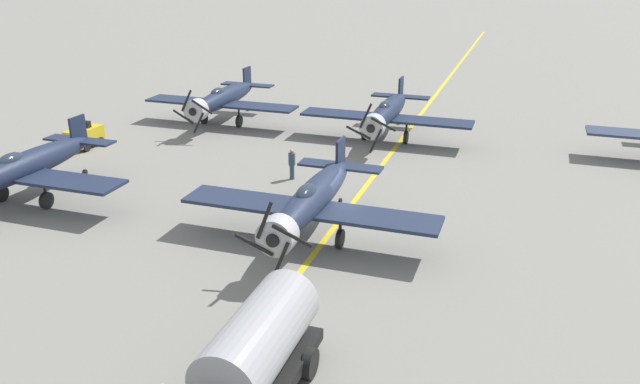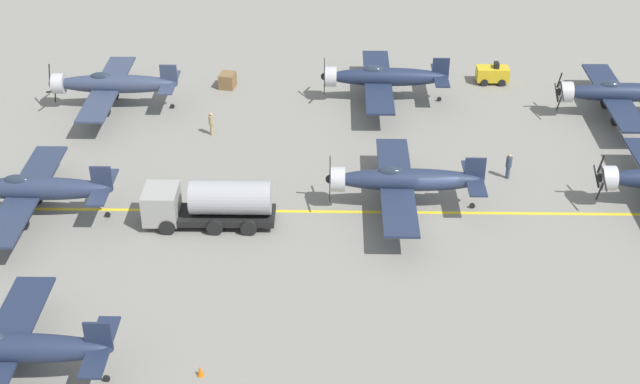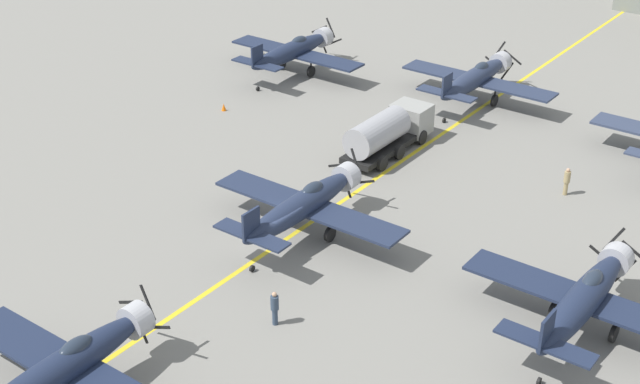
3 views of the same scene
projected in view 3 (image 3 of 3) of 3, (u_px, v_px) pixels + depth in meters
The scene contains 11 objects.
ground_plane at pixel (272, 249), 48.78m from camera, with size 400.00×400.00×0.00m, color gray.
taxiway_stripe at pixel (272, 249), 48.78m from camera, with size 0.30×160.00×0.01m, color yellow.
airplane_near_center at pixel (64, 368), 36.77m from camera, with size 12.00×9.98×3.69m.
airplane_mid_center at pixel (304, 204), 49.10m from camera, with size 12.00×9.98×3.70m.
airplane_mid_right at pixel (585, 298), 41.19m from camera, with size 12.00×9.98×3.65m.
airplane_far_center at pixel (476, 78), 66.22m from camera, with size 12.00×9.98×3.65m.
airplane_far_left at pixel (293, 50), 71.63m from camera, with size 12.00×9.98×3.65m.
fuel_tanker at pixel (388, 131), 58.92m from camera, with size 2.67×8.00×2.98m.
ground_crew_walking at pixel (567, 180), 53.86m from camera, with size 0.39×0.39×1.79m.
ground_crew_inspecting at pixel (275, 307), 42.29m from camera, with size 0.40×0.40×1.84m.
traffic_cone at pixel (224, 107), 65.74m from camera, with size 0.36×0.36×0.55m, color orange.
Camera 3 is at (26.74, -31.88, 25.79)m, focal length 50.00 mm.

